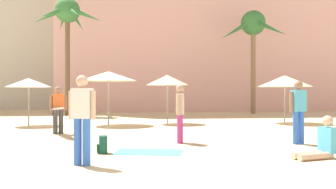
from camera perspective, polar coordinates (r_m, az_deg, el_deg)
The scene contains 15 objects.
ground at distance 6.52m, azimuth 6.00°, elevation -12.64°, with size 120.00×120.00×0.00m, color beige.
hotel_pink at distance 34.14m, azimuth 3.60°, elevation 13.75°, with size 22.25×8.65×18.84m, color beige.
palm_tree_far_left at distance 25.42m, azimuth -15.10°, elevation 11.34°, with size 4.40×4.11×7.58m.
palm_tree_left at distance 27.16m, azimuth 12.82°, elevation 9.78°, with size 4.88×5.09×7.21m.
cafe_umbrella_0 at distance 17.67m, azimuth -20.48°, elevation 1.68°, with size 2.02×2.02×2.10m.
cafe_umbrella_1 at distance 17.66m, azimuth -0.12°, elevation 2.20°, with size 2.03×2.03×2.30m.
cafe_umbrella_3 at distance 18.82m, azimuth 17.36°, elevation 1.96°, with size 2.59×2.59×2.30m.
cafe_umbrella_5 at distance 17.14m, azimuth -9.07°, elevation 2.79°, with size 2.56×2.56×2.43m.
beach_towel at distance 9.27m, azimuth -2.93°, elevation -8.73°, with size 1.62×0.99×0.01m, color #4CC6D6.
backpack at distance 9.19m, azimuth -9.93°, elevation -7.58°, with size 0.27×0.32×0.42m.
person_mid_left at distance 13.68m, azimuth -16.48°, elevation -2.02°, with size 1.15×2.66×1.68m.
person_near_right at distance 9.00m, azimuth 22.34°, elevation -6.98°, with size 1.06×0.63×0.95m.
person_far_left at distance 7.68m, azimuth -12.97°, elevation -3.17°, with size 0.59×0.36×1.81m.
person_mid_right at distance 10.84m, azimuth 1.85°, elevation -2.51°, with size 0.30×0.61×1.70m.
person_mid_center at distance 11.24m, azimuth 19.26°, elevation -2.14°, with size 0.61×0.31×1.79m.
Camera 1 is at (-1.41, -6.20, 1.45)m, focal length 39.98 mm.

